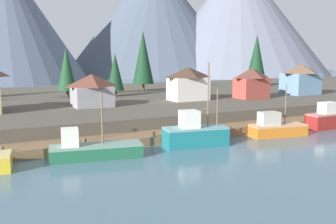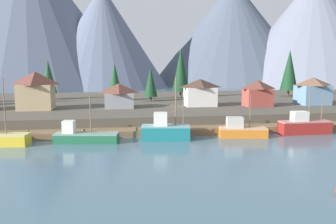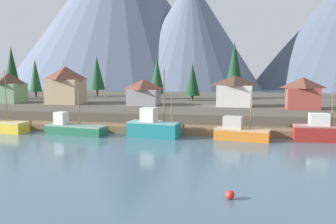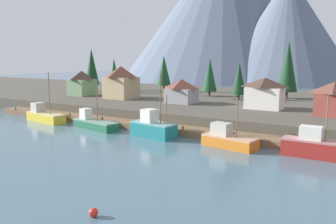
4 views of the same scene
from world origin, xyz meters
name	(u,v)px [view 3 (image 3 of 4)]	position (x,y,z in m)	size (l,w,h in m)	color
ground_plane	(178,120)	(0.00, 20.00, -0.50)	(400.00, 400.00, 1.00)	#476675
dock	(159,129)	(0.00, 1.99, 0.50)	(80.00, 4.00, 1.60)	brown
shoreline_bank	(186,105)	(0.00, 32.00, 1.25)	(400.00, 56.00, 2.50)	#4C473D
mountain_west_peak	(119,11)	(-50.44, 144.08, 38.28)	(113.15, 113.15, 76.57)	slate
mountain_central_peak	(191,34)	(-11.52, 128.32, 25.08)	(65.01, 65.01, 50.16)	slate
fishing_boat_green	(74,128)	(-11.72, -2.15, 0.91)	(9.41, 4.10, 6.70)	#1E5B3D
fishing_boat_teal	(153,127)	(0.06, -2.09, 1.41)	(7.54, 3.89, 9.45)	#196B70
fishing_boat_orange	(240,132)	(12.09, -2.07, 1.06)	(7.61, 3.91, 6.68)	#CC6B1E
fishing_boat_red	(326,132)	(23.10, -1.32, 1.32)	(8.41, 2.41, 7.78)	maroon
house_white	(234,91)	(10.79, 18.52, 5.42)	(6.67, 4.55, 5.73)	silver
house_green	(9,87)	(-34.66, 18.16, 5.62)	(5.45, 5.69, 6.10)	#6B8E66
house_grey	(144,92)	(-6.29, 17.97, 5.03)	(5.96, 5.08, 4.94)	gray
house_red	(303,93)	(22.58, 16.12, 5.32)	(5.73, 4.23, 5.51)	#9E4238
house_tan	(66,85)	(-22.33, 18.23, 6.28)	(6.71, 6.33, 7.40)	tan
conifer_near_left	(12,69)	(-39.06, 26.39, 9.40)	(3.80, 3.80, 11.84)	#4C3823
conifer_mid_left	(97,73)	(-23.31, 38.26, 8.31)	(3.99, 3.99, 10.00)	#4C3823
conifer_mid_right	(192,79)	(1.55, 30.23, 7.12)	(3.29, 3.29, 8.16)	#4C3823
conifer_back_left	(234,67)	(10.36, 37.58, 9.80)	(4.54, 4.54, 12.98)	#4C3823
conifer_back_right	(35,75)	(-37.41, 33.74, 7.73)	(3.06, 3.06, 9.20)	#4C3823
conifer_centre	(157,76)	(-6.93, 33.05, 7.71)	(3.59, 3.59, 9.24)	#4C3823
channel_buoy	(230,195)	(11.43, -26.87, 0.35)	(0.70, 0.70, 0.70)	red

